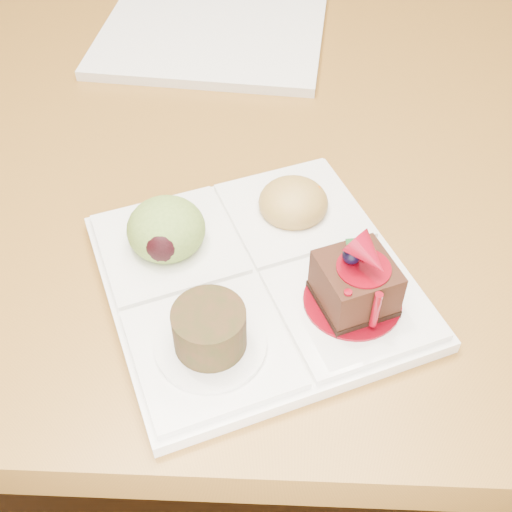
{
  "coord_description": "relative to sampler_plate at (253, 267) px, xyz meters",
  "views": [
    {
      "loc": [
        0.08,
        -1.08,
        1.16
      ],
      "look_at": [
        0.07,
        -0.73,
        0.79
      ],
      "focal_mm": 45.0,
      "sensor_mm": 36.0,
      "label": 1
    }
  ],
  "objects": [
    {
      "name": "second_plate",
      "position": [
        -0.07,
        0.43,
        -0.01
      ],
      "size": [
        0.3,
        0.3,
        0.01
      ],
      "primitive_type": "cube",
      "rotation": [
        0.0,
        0.0,
        -0.09
      ],
      "color": "white",
      "rests_on": "dining_table"
    },
    {
      "name": "ground",
      "position": [
        -0.06,
        0.73,
        -0.77
      ],
      "size": [
        6.0,
        6.0,
        0.0
      ],
      "primitive_type": "plane",
      "color": "#503117"
    },
    {
      "name": "sampler_plate",
      "position": [
        0.0,
        0.0,
        0.0
      ],
      "size": [
        0.31,
        0.31,
        0.09
      ],
      "rotation": [
        0.0,
        0.0,
        0.41
      ],
      "color": "white",
      "rests_on": "dining_table"
    }
  ]
}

